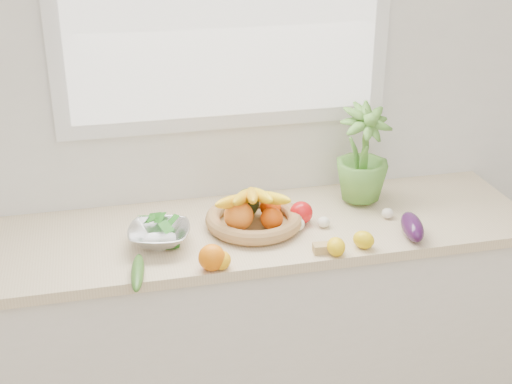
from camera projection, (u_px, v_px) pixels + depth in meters
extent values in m
cube|color=white|center=(225.00, 90.00, 2.77)|extent=(4.50, 0.02, 2.70)
cube|color=silver|center=(243.00, 330.00, 2.88)|extent=(2.20, 0.58, 0.86)
cube|color=beige|center=(242.00, 232.00, 2.70)|extent=(2.24, 0.62, 0.04)
sphere|color=orange|center=(212.00, 257.00, 2.39)|extent=(0.10, 0.10, 0.09)
ellipsoid|color=yellow|center=(336.00, 247.00, 2.48)|extent=(0.07, 0.09, 0.06)
ellipsoid|color=#FEAC0D|center=(222.00, 260.00, 2.40)|extent=(0.09, 0.09, 0.06)
ellipsoid|color=yellow|center=(364.00, 240.00, 2.53)|extent=(0.10, 0.10, 0.06)
sphere|color=red|center=(301.00, 213.00, 2.70)|extent=(0.09, 0.09, 0.09)
cube|color=tan|center=(327.00, 248.00, 2.51)|extent=(0.10, 0.05, 0.03)
ellipsoid|color=silver|center=(388.00, 213.00, 2.75)|extent=(0.05, 0.05, 0.04)
ellipsoid|color=white|center=(297.00, 224.00, 2.66)|extent=(0.07, 0.07, 0.05)
ellipsoid|color=white|center=(324.00, 222.00, 2.68)|extent=(0.05, 0.05, 0.04)
ellipsoid|color=#320F39|center=(412.00, 227.00, 2.61)|extent=(0.11, 0.21, 0.08)
ellipsoid|color=#29591A|center=(138.00, 272.00, 2.35)|extent=(0.07, 0.24, 0.04)
sphere|color=#CE1951|center=(207.00, 263.00, 2.41)|extent=(0.04, 0.04, 0.03)
imported|color=#549034|center=(363.00, 153.00, 2.80)|extent=(0.25, 0.25, 0.38)
cylinder|color=tan|center=(254.00, 225.00, 2.69)|extent=(0.36, 0.36, 0.01)
torus|color=tan|center=(254.00, 219.00, 2.68)|extent=(0.43, 0.43, 0.06)
sphere|color=orange|center=(239.00, 216.00, 2.63)|extent=(0.13, 0.13, 0.11)
sphere|color=#D74A06|center=(272.00, 218.00, 2.64)|extent=(0.10, 0.10, 0.08)
sphere|color=#FF5308|center=(270.00, 207.00, 2.73)|extent=(0.09, 0.09, 0.08)
ellipsoid|color=black|center=(247.00, 203.00, 2.73)|extent=(0.11, 0.11, 0.11)
ellipsoid|color=yellow|center=(235.00, 201.00, 2.62)|extent=(0.21, 0.20, 0.11)
ellipsoid|color=gold|center=(243.00, 197.00, 2.63)|extent=(0.15, 0.24, 0.11)
ellipsoid|color=#E8A413|center=(252.00, 195.00, 2.63)|extent=(0.09, 0.25, 0.11)
ellipsoid|color=yellow|center=(260.00, 195.00, 2.64)|extent=(0.08, 0.25, 0.11)
ellipsoid|color=yellow|center=(269.00, 198.00, 2.65)|extent=(0.15, 0.24, 0.11)
cylinder|color=silver|center=(160.00, 243.00, 2.55)|extent=(0.10, 0.10, 0.02)
imported|color=silver|center=(159.00, 235.00, 2.54)|extent=(0.26, 0.26, 0.05)
ellipsoid|color=#245F17|center=(159.00, 225.00, 2.52)|extent=(0.20, 0.20, 0.07)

